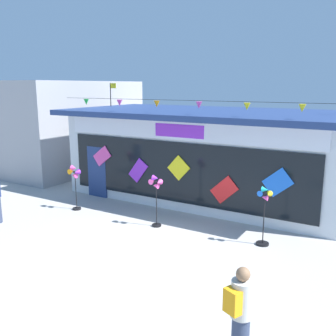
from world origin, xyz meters
The scene contains 7 objects.
ground_plane centered at (0.00, 0.00, 0.00)m, with size 80.00×80.00×0.00m, color #ADAAA5.
kite_shop_building centered at (-0.80, 5.82, 1.73)m, with size 10.68×5.58×4.66m.
wind_spinner_far_left centered at (-4.06, 1.74, 1.15)m, with size 0.45×0.30×1.61m.
wind_spinner_left centered at (-0.72, 1.80, 1.17)m, with size 0.42×0.29×1.66m.
wind_spinner_center_left centered at (2.58, 2.10, 1.05)m, with size 0.38×0.35×1.68m.
person_near_camera centered at (3.65, -2.66, 0.89)m, with size 0.40×0.48×1.68m.
neighbour_building centered at (-10.91, 6.84, 2.27)m, with size 7.36×7.57×4.55m, color #99999E.
Camera 1 is at (5.34, -7.71, 4.34)m, focal length 40.65 mm.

